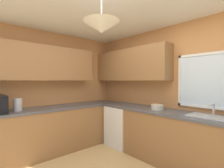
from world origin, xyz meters
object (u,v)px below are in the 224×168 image
at_px(dishwasher, 123,126).
at_px(kettle, 18,105).
at_px(bowl, 157,107).
at_px(sink_assembly, 210,117).

bearing_deg(dishwasher, kettle, -108.09).
xyz_separation_m(dishwasher, bowl, (0.88, 0.03, 0.52)).
relative_size(dishwasher, bowl, 3.88).
bearing_deg(kettle, bowl, 52.57).
height_order(kettle, sink_assembly, kettle).
bearing_deg(bowl, sink_assembly, 0.43).
relative_size(kettle, bowl, 1.02).
bearing_deg(sink_assembly, dishwasher, -178.81).
distance_m(dishwasher, bowl, 1.03).
distance_m(kettle, sink_assembly, 3.13).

